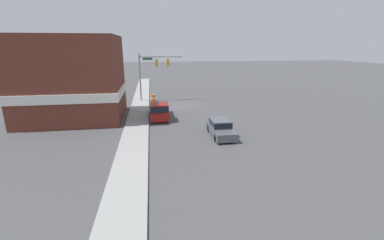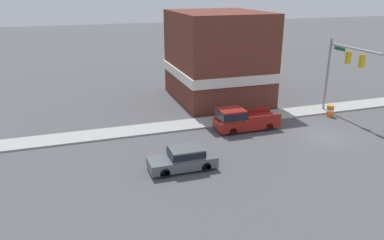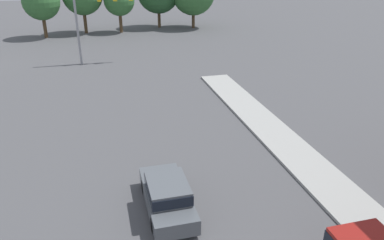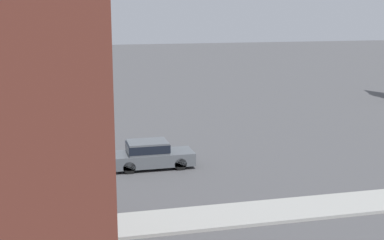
# 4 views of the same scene
# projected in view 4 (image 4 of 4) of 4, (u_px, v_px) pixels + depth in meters

# --- Properties ---
(car_lead) EXTENTS (1.77, 4.42, 1.49)m
(car_lead) POSITION_uv_depth(u_px,v_px,m) (150.00, 154.00, 28.81)
(car_lead) COLOR black
(car_lead) RESTS_ON ground
(pickup_truck_parked) EXTENTS (1.97, 5.30, 1.92)m
(pickup_truck_parked) POSITION_uv_depth(u_px,v_px,m) (15.00, 194.00, 22.19)
(pickup_truck_parked) COLOR black
(pickup_truck_parked) RESTS_ON ground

